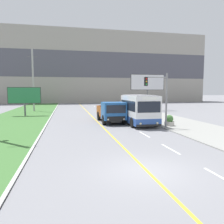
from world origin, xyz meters
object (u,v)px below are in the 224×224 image
(city_bus, at_px, (139,110))
(utility_pole_far, at_px, (33,80))
(planter_round_near, at_px, (169,121))
(dump_truck, at_px, (112,112))
(billboard_small, at_px, (24,96))
(billboard_large, at_px, (147,83))
(planter_round_second, at_px, (154,117))
(traffic_light_mast, at_px, (160,93))
(planter_round_third, at_px, (144,114))

(city_bus, relative_size, utility_pole_far, 0.54)
(city_bus, height_order, planter_round_near, city_bus)
(dump_truck, height_order, planter_round_near, dump_truck)
(city_bus, xyz_separation_m, utility_pole_far, (-13.02, 18.51, 3.82))
(city_bus, bearing_deg, dump_truck, 144.49)
(utility_pole_far, height_order, billboard_small, utility_pole_far)
(billboard_large, relative_size, planter_round_second, 5.98)
(city_bus, distance_m, traffic_light_mast, 3.35)
(city_bus, xyz_separation_m, planter_round_second, (2.54, 2.07, -1.04))
(traffic_light_mast, bearing_deg, planter_round_near, 34.31)
(billboard_small, bearing_deg, traffic_light_mast, -43.88)
(utility_pole_far, xyz_separation_m, planter_round_second, (15.56, -16.44, -4.85))
(billboard_large, xyz_separation_m, planter_round_near, (-4.26, -17.33, -4.39))
(billboard_small, xyz_separation_m, planter_round_second, (15.76, -9.03, -2.29))
(dump_truck, relative_size, billboard_small, 1.45)
(dump_truck, height_order, planter_round_third, dump_truck)
(planter_round_second, bearing_deg, planter_round_third, 88.65)
(dump_truck, relative_size, billboard_large, 1.00)
(city_bus, distance_m, dump_truck, 3.13)
(billboard_large, xyz_separation_m, billboard_small, (-20.14, -4.66, -2.10))
(dump_truck, xyz_separation_m, utility_pole_far, (-10.49, 16.71, 4.20))
(billboard_small, bearing_deg, planter_round_third, -18.79)
(traffic_light_mast, relative_size, billboard_large, 0.80)
(billboard_large, xyz_separation_m, planter_round_second, (-4.39, -13.69, -4.39))
(dump_truck, distance_m, utility_pole_far, 20.17)
(billboard_small, bearing_deg, planter_round_second, -29.80)
(traffic_light_mast, distance_m, planter_round_near, 3.39)
(traffic_light_mast, bearing_deg, billboard_large, 72.37)
(planter_round_near, relative_size, planter_round_third, 1.04)
(dump_truck, height_order, billboard_small, billboard_small)
(dump_truck, relative_size, planter_round_third, 6.22)
(dump_truck, relative_size, planter_round_second, 5.96)
(billboard_small, relative_size, planter_round_near, 4.13)
(dump_truck, bearing_deg, planter_round_second, 2.98)
(billboard_large, bearing_deg, planter_round_third, -113.15)
(city_bus, height_order, dump_truck, city_bus)
(dump_truck, bearing_deg, billboard_small, 139.01)
(billboard_small, xyz_separation_m, planter_round_third, (15.84, -5.39, -2.30))
(planter_round_near, bearing_deg, city_bus, 149.51)
(planter_round_third, bearing_deg, traffic_light_mast, -100.51)
(billboard_large, distance_m, planter_round_second, 15.03)
(traffic_light_mast, height_order, billboard_large, billboard_large)
(planter_round_near, height_order, planter_round_second, planter_round_second)
(city_bus, distance_m, planter_round_third, 6.37)
(city_bus, height_order, billboard_large, billboard_large)
(city_bus, distance_m, planter_round_near, 3.26)
(planter_round_near, xyz_separation_m, planter_round_third, (-0.04, 7.27, -0.01))
(planter_round_third, bearing_deg, city_bus, -114.70)
(traffic_light_mast, bearing_deg, city_bus, 112.05)
(traffic_light_mast, height_order, billboard_small, traffic_light_mast)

